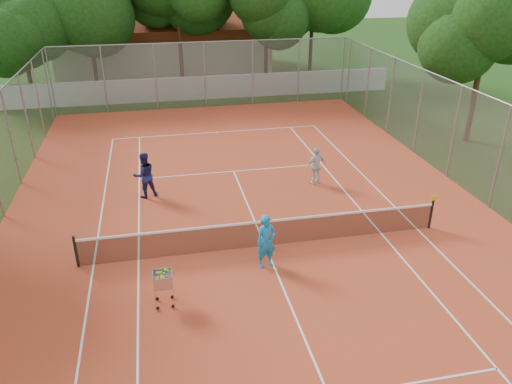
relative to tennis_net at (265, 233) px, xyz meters
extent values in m
plane|color=#17370F|center=(0.00, 0.00, -0.51)|extent=(120.00, 120.00, 0.00)
cube|color=#BF4525|center=(0.00, 0.00, -0.50)|extent=(18.00, 34.00, 0.02)
cube|color=white|center=(0.00, 0.00, -0.49)|extent=(10.98, 23.78, 0.01)
cube|color=black|center=(0.00, 0.00, 0.00)|extent=(11.88, 0.10, 0.98)
cube|color=slate|center=(0.00, 0.00, 1.49)|extent=(18.00, 34.00, 4.00)
cube|color=white|center=(0.00, 19.00, 0.24)|extent=(26.00, 0.30, 1.50)
cube|color=beige|center=(-2.00, 29.00, 1.69)|extent=(16.40, 9.00, 4.40)
cube|color=black|center=(0.00, 22.00, 4.49)|extent=(29.00, 19.00, 10.00)
imported|color=#1683C0|center=(-0.23, -1.14, 0.38)|extent=(0.70, 0.52, 1.74)
imported|color=navy|center=(-3.82, 4.62, 0.43)|extent=(1.07, 0.94, 1.85)
imported|color=silver|center=(3.17, 4.44, 0.31)|extent=(1.01, 0.63, 1.60)
cube|color=silver|center=(-3.38, -2.41, 0.07)|extent=(0.66, 0.66, 1.13)
camera|label=1|loc=(-3.18, -13.78, 8.27)|focal=35.00mm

